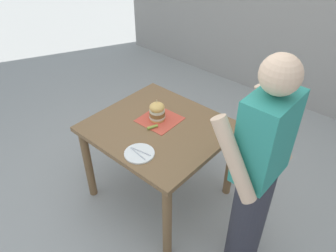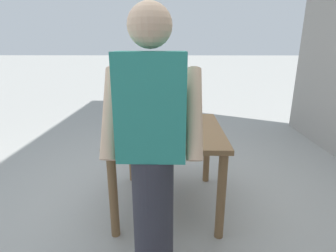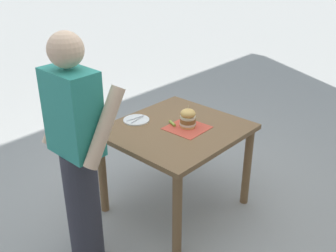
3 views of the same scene
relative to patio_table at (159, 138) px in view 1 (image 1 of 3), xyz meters
name	(u,v)px [view 1 (image 1 of 3)]	position (x,y,z in m)	size (l,w,h in m)	color
ground_plane	(160,192)	(0.00, 0.00, -0.65)	(80.00, 80.00, 0.00)	#9E9E99
patio_table	(159,138)	(0.00, 0.00, 0.00)	(0.96, 1.04, 0.78)	brown
serving_paper	(160,120)	(-0.07, -0.05, 0.12)	(0.31, 0.31, 0.00)	#D64C38
sandwich	(157,111)	(-0.06, -0.07, 0.20)	(0.13, 0.13, 0.19)	#E5B25B
pickle_spear	(152,127)	(0.06, -0.01, 0.14)	(0.02, 0.02, 0.09)	#8EA83D
side_plate_with_forks	(139,153)	(0.34, 0.13, 0.13)	(0.22, 0.22, 0.02)	white
diner_across_table	(257,174)	(0.07, 0.90, 0.23)	(0.55, 0.35, 1.69)	#33333D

